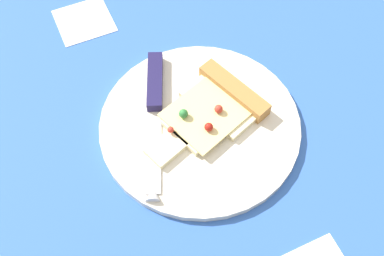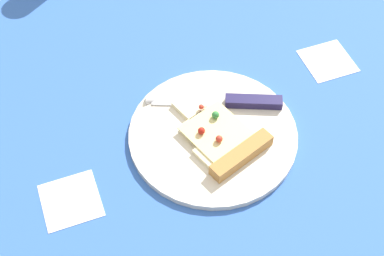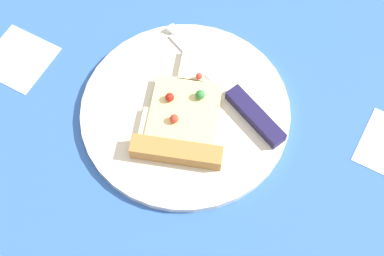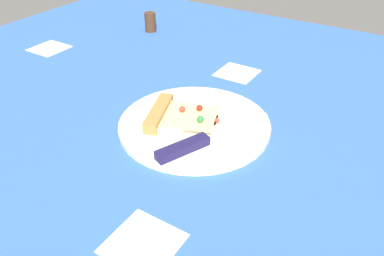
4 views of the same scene
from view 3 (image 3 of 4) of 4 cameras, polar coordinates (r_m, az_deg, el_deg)
name	(u,v)px [view 3 (image 3 of 4)]	position (r cm, az deg, el deg)	size (l,w,h in cm)	color
ground_plane	(226,159)	(78.49, 3.37, -3.10)	(159.45, 159.45, 3.00)	#3360B7
plate	(185,111)	(79.24, -0.66, 1.65)	(28.85, 28.85, 1.16)	silver
pizza_slice	(182,123)	(76.83, -0.99, 0.47)	(19.01, 14.12, 2.60)	beige
knife	(233,94)	(79.44, 4.11, 3.40)	(11.27, 22.93, 2.45)	silver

